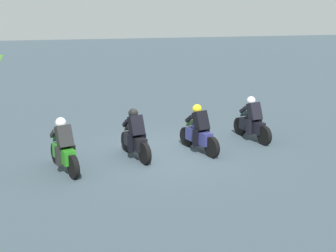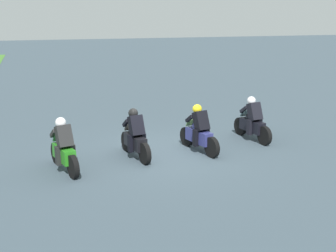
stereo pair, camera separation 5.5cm
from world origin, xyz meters
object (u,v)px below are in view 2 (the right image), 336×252
Objects in this scene: rider_lane_b at (199,132)px; rider_lane_c at (135,138)px; rider_lane_a at (252,122)px; rider_lane_d at (64,149)px.

rider_lane_c is (0.01, 2.06, 0.00)m from rider_lane_b.
rider_lane_d is (-1.26, 6.45, 0.00)m from rider_lane_a.
rider_lane_a is 1.01× the size of rider_lane_b.
rider_lane_b is at bearing -97.32° from rider_lane_d.
rider_lane_d is at bearing 92.53° from rider_lane_a.
rider_lane_b is 2.06m from rider_lane_c.
rider_lane_c is 2.23m from rider_lane_d.
rider_lane_b is at bearing 99.01° from rider_lane_a.
rider_lane_d is (-0.55, 4.22, 0.00)m from rider_lane_b.
rider_lane_a and rider_lane_d have the same top height.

